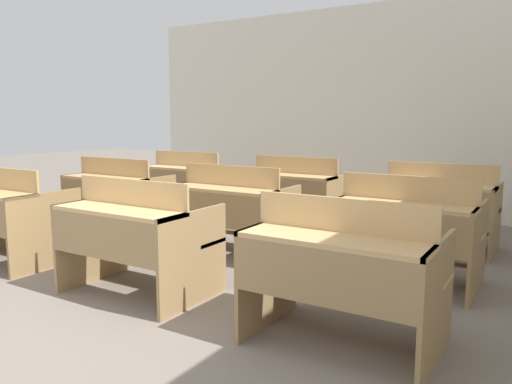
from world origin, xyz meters
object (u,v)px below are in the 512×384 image
at_px(bench_second_center, 232,209).
at_px(bench_second_left, 117,195).
at_px(bench_front_right, 343,270).
at_px(bench_third_center, 296,193).
at_px(bench_front_center, 136,235).
at_px(bench_second_right, 407,229).
at_px(bench_front_left, 7,213).
at_px(bench_third_left, 188,183).
at_px(bench_third_right, 440,205).

bearing_deg(bench_second_center, bench_second_left, 178.96).
height_order(bench_front_right, bench_third_center, same).
height_order(bench_front_center, bench_second_right, same).
bearing_deg(bench_front_left, bench_third_left, 89.80).
xyz_separation_m(bench_front_right, bench_third_center, (-1.69, 2.68, 0.00)).
relative_size(bench_front_center, bench_front_right, 1.00).
relative_size(bench_front_right, bench_second_right, 1.00).
relative_size(bench_front_right, bench_second_center, 1.00).
distance_m(bench_front_right, bench_second_center, 2.17).
distance_m(bench_front_left, bench_second_center, 2.16).
height_order(bench_front_center, bench_second_center, same).
bearing_deg(bench_front_left, bench_second_left, 88.60).
bearing_deg(bench_second_center, bench_third_right, 38.50).
xyz_separation_m(bench_front_center, bench_third_center, (0.03, 2.68, 0.00)).
distance_m(bench_second_left, bench_second_right, 3.41).
xyz_separation_m(bench_front_right, bench_second_center, (-1.71, 1.33, 0.00)).
relative_size(bench_front_left, bench_third_center, 1.00).
height_order(bench_front_left, bench_third_right, same).
relative_size(bench_front_left, bench_third_right, 1.00).
distance_m(bench_third_center, bench_third_right, 1.69).
relative_size(bench_front_right, bench_second_left, 1.00).
bearing_deg(bench_front_center, bench_second_right, 37.83).
relative_size(bench_front_right, bench_third_left, 1.00).
xyz_separation_m(bench_second_center, bench_second_right, (1.73, 0.02, 0.00)).
bearing_deg(bench_front_center, bench_third_right, 57.47).
distance_m(bench_front_left, bench_third_center, 3.19).
distance_m(bench_second_right, bench_third_center, 2.16).
height_order(bench_front_center, bench_front_right, same).
xyz_separation_m(bench_front_left, bench_second_right, (3.45, 1.34, 0.00)).
xyz_separation_m(bench_front_right, bench_second_left, (-3.39, 1.36, 0.00)).
bearing_deg(bench_third_left, bench_front_center, -57.80).
bearing_deg(bench_front_center, bench_third_center, 89.42).
bearing_deg(bench_third_left, bench_front_right, -38.38).
distance_m(bench_front_right, bench_third_left, 4.36).
relative_size(bench_front_left, bench_second_center, 1.00).
height_order(bench_front_left, bench_front_center, same).
bearing_deg(bench_third_right, bench_second_center, -141.50).
xyz_separation_m(bench_front_center, bench_second_left, (-1.68, 1.36, 0.00)).
relative_size(bench_front_center, bench_second_left, 1.00).
relative_size(bench_front_left, bench_third_left, 1.00).
bearing_deg(bench_third_center, bench_third_left, 179.20).
bearing_deg(bench_front_left, bench_second_center, 37.71).
xyz_separation_m(bench_front_left, bench_third_center, (1.74, 2.67, 0.00)).
distance_m(bench_third_left, bench_third_right, 3.42).
relative_size(bench_front_center, bench_third_right, 1.00).
relative_size(bench_second_center, bench_third_left, 1.00).
height_order(bench_front_left, bench_second_left, same).
xyz_separation_m(bench_second_left, bench_third_left, (-0.02, 1.34, 0.00)).
xyz_separation_m(bench_front_left, bench_front_right, (3.43, -0.01, 0.00)).
bearing_deg(bench_third_left, bench_front_left, -90.20).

